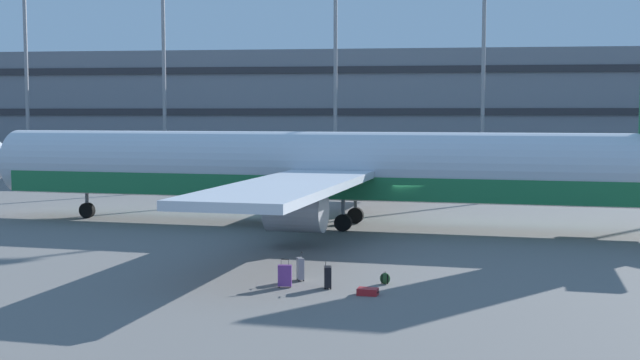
# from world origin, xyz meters

# --- Properties ---
(ground_plane) EXTENTS (600.00, 600.00, 0.00)m
(ground_plane) POSITION_xyz_m (0.00, 0.00, 0.00)
(ground_plane) COLOR slate
(terminal_structure) EXTENTS (130.30, 21.68, 12.84)m
(terminal_structure) POSITION_xyz_m (0.00, 51.32, 6.42)
(terminal_structure) COLOR slate
(terminal_structure) RESTS_ON ground_plane
(airliner) EXTENTS (43.80, 35.68, 10.73)m
(airliner) POSITION_xyz_m (-4.70, 1.31, 3.11)
(airliner) COLOR silver
(airliner) RESTS_ON ground_plane
(light_mast_far_left) EXTENTS (1.80, 0.50, 19.08)m
(light_mast_far_left) POSITION_xyz_m (-37.66, 33.22, 11.19)
(light_mast_far_left) COLOR gray
(light_mast_far_left) RESTS_ON ground_plane
(light_mast_left) EXTENTS (1.80, 0.50, 21.39)m
(light_mast_left) POSITION_xyz_m (-23.84, 33.22, 12.38)
(light_mast_left) COLOR gray
(light_mast_left) RESTS_ON ground_plane
(light_mast_center_left) EXTENTS (1.80, 0.50, 26.51)m
(light_mast_center_left) POSITION_xyz_m (-7.37, 33.22, 15.01)
(light_mast_center_left) COLOR gray
(light_mast_center_left) RESTS_ON ground_plane
(light_mast_center_right) EXTENTS (1.80, 0.50, 18.75)m
(light_mast_center_right) POSITION_xyz_m (6.21, 33.22, 11.01)
(light_mast_center_right) COLOR gray
(light_mast_center_right) RESTS_ON ground_plane
(suitcase_large) EXTENTS (0.30, 0.49, 0.93)m
(suitcase_large) POSITION_xyz_m (-3.21, -14.28, 0.41)
(suitcase_large) COLOR black
(suitcase_large) RESTS_ON ground_plane
(suitcase_red) EXTENTS (0.34, 0.47, 1.05)m
(suitcase_red) POSITION_xyz_m (-4.35, -13.06, 0.44)
(suitcase_red) COLOR gray
(suitcase_red) RESTS_ON ground_plane
(suitcase_teal) EXTENTS (0.76, 0.56, 0.23)m
(suitcase_teal) POSITION_xyz_m (-1.77, -15.16, 0.11)
(suitcase_teal) COLOR #B21E23
(suitcase_teal) RESTS_ON ground_plane
(suitcase_navy) EXTENTS (0.49, 0.25, 1.00)m
(suitcase_navy) POSITION_xyz_m (-4.73, -14.31, 0.42)
(suitcase_navy) COLOR #72388C
(suitcase_navy) RESTS_ON ground_plane
(backpack_orange) EXTENTS (0.39, 0.29, 0.46)m
(backpack_orange) POSITION_xyz_m (-1.24, -13.35, 0.20)
(backpack_orange) COLOR #264C26
(backpack_orange) RESTS_ON ground_plane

